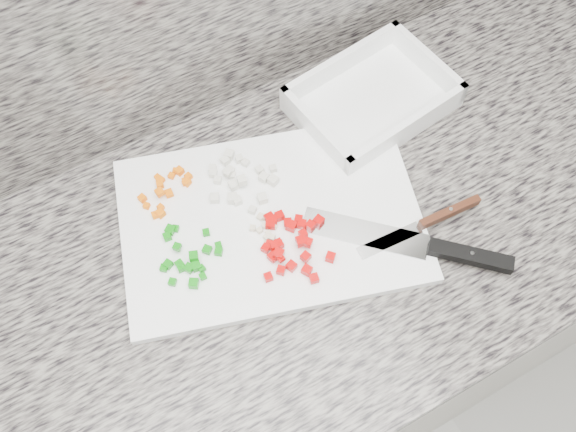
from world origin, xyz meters
name	(u,v)px	position (x,y,z in m)	size (l,w,h in m)	color
cabinet	(246,356)	(0.00, 1.44, 0.43)	(3.92, 0.62, 0.86)	silver
countertop	(229,276)	(0.00, 1.44, 0.88)	(3.96, 0.64, 0.04)	slate
cutting_board	(271,220)	(0.10, 1.48, 0.91)	(0.47, 0.31, 0.02)	white
carrot_pile	(167,190)	(-0.02, 1.60, 0.92)	(0.09, 0.08, 0.02)	orange
onion_pile	(240,180)	(0.08, 1.56, 0.92)	(0.12, 0.13, 0.02)	silver
green_pepper_pile	(188,258)	(-0.05, 1.48, 0.92)	(0.10, 0.12, 0.02)	#0B7D0B
red_pepper_pile	(290,241)	(0.10, 1.43, 0.92)	(0.13, 0.14, 0.02)	#C10302
garlic_pile	(266,226)	(0.08, 1.47, 0.92)	(0.04, 0.05, 0.01)	beige
chef_knife	(434,248)	(0.29, 1.31, 0.92)	(0.25, 0.25, 0.02)	#B9BCC0
paring_knife	(434,219)	(0.32, 1.35, 0.92)	(0.21, 0.03, 0.02)	#B9BCC0
tray	(372,100)	(0.36, 1.60, 0.92)	(0.28, 0.22, 0.05)	white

